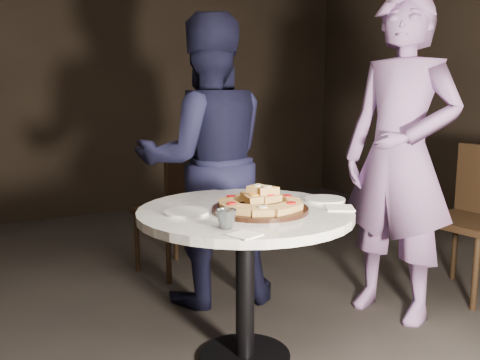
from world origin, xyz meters
The scene contains 12 objects.
table centered at (-0.09, 0.11, 0.61)m, with size 1.33×1.33×0.75m.
serving_board centered at (-0.05, 0.04, 0.76)m, with size 0.44×0.44×0.02m, color black.
focaccia_pile centered at (-0.04, 0.04, 0.80)m, with size 0.39×0.39×0.10m.
plate_left centered at (-0.36, 0.16, 0.76)m, with size 0.20×0.20×0.01m, color white.
plate_right centered at (0.35, 0.08, 0.76)m, with size 0.20×0.20×0.01m, color white.
water_glass centered at (-0.32, -0.15, 0.79)m, with size 0.08×0.08×0.08m, color silver.
napkin_near centered at (-0.31, -0.28, 0.75)m, with size 0.10×0.10×0.01m, color white.
napkin_far centered at (0.31, -0.10, 0.76)m, with size 0.13×0.13×0.01m, color white.
chair_far centered at (0.11, 1.37, 0.52)m, with size 0.53×0.54×0.89m.
chair_right centered at (1.65, 0.18, 0.54)m, with size 0.51×0.49×0.94m.
diner_navy centered at (0.09, 0.88, 0.87)m, with size 0.84×0.66×1.73m, color black.
diner_teal centered at (0.95, 0.16, 0.92)m, with size 0.67×0.44×1.83m, color slate.
Camera 1 is at (-1.28, -1.99, 1.32)m, focal length 40.00 mm.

